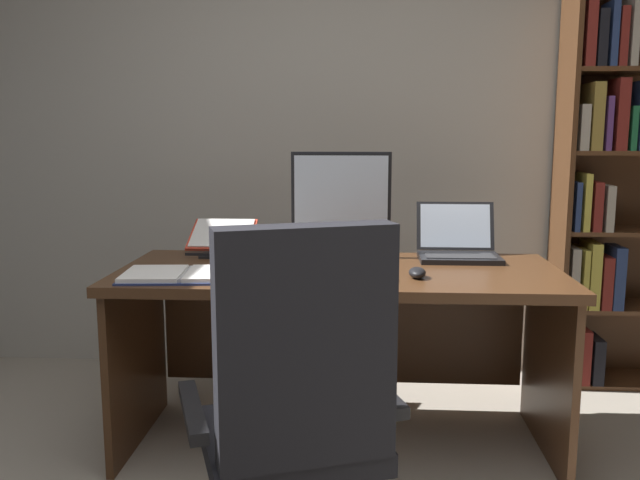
# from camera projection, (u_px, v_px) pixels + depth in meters

# --- Properties ---
(wall_back) EXTENTS (5.26, 0.12, 2.84)m
(wall_back) POSITION_uv_depth(u_px,v_px,m) (340.00, 107.00, 3.55)
(wall_back) COLOR #B2ADA3
(wall_back) RESTS_ON ground
(desk) EXTENTS (1.76, 0.76, 0.75)m
(desk) POSITION_uv_depth(u_px,v_px,m) (340.00, 312.00, 2.77)
(desk) COLOR #4C2D19
(desk) RESTS_ON ground
(bookshelf) EXTENTS (0.92, 0.30, 1.99)m
(bookshelf) POSITION_uv_depth(u_px,v_px,m) (629.00, 191.00, 3.31)
(bookshelf) COLOR #4C2D19
(bookshelf) RESTS_ON ground
(office_chair) EXTENTS (0.70, 0.63, 1.06)m
(office_chair) POSITION_uv_depth(u_px,v_px,m) (296.00, 433.00, 1.88)
(office_chair) COLOR black
(office_chair) RESTS_ON ground
(monitor) EXTENTS (0.43, 0.16, 0.46)m
(monitor) POSITION_uv_depth(u_px,v_px,m) (341.00, 205.00, 2.87)
(monitor) COLOR black
(monitor) RESTS_ON desk
(laptop) EXTENTS (0.34, 0.31, 0.23)m
(laptop) POSITION_uv_depth(u_px,v_px,m) (458.00, 247.00, 2.87)
(laptop) COLOR black
(laptop) RESTS_ON desk
(keyboard) EXTENTS (0.42, 0.15, 0.02)m
(keyboard) POSITION_uv_depth(u_px,v_px,m) (338.00, 274.00, 2.51)
(keyboard) COLOR black
(keyboard) RESTS_ON desk
(computer_mouse) EXTENTS (0.06, 0.10, 0.04)m
(computer_mouse) POSITION_uv_depth(u_px,v_px,m) (417.00, 273.00, 2.49)
(computer_mouse) COLOR black
(computer_mouse) RESTS_ON desk
(reading_stand_with_book) EXTENTS (0.29, 0.29, 0.14)m
(reading_stand_with_book) POSITION_uv_depth(u_px,v_px,m) (222.00, 237.00, 3.00)
(reading_stand_with_book) COLOR black
(reading_stand_with_book) RESTS_ON desk
(open_binder) EXTENTS (0.49, 0.31, 0.02)m
(open_binder) POSITION_uv_depth(u_px,v_px,m) (185.00, 275.00, 2.49)
(open_binder) COLOR navy
(open_binder) RESTS_ON desk
(notepad) EXTENTS (0.15, 0.21, 0.01)m
(notepad) POSITION_uv_depth(u_px,v_px,m) (272.00, 266.00, 2.69)
(notepad) COLOR white
(notepad) RESTS_ON desk
(pen) EXTENTS (0.13, 0.06, 0.01)m
(pen) POSITION_uv_depth(u_px,v_px,m) (277.00, 264.00, 2.68)
(pen) COLOR black
(pen) RESTS_ON notepad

